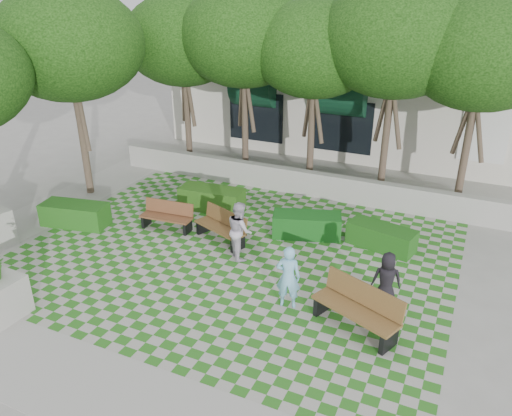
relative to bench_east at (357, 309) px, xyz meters
The scene contains 17 objects.
ground 4.12m from the bench_east, 169.70° to the left, with size 90.00×90.00×0.00m, color gray.
lawn 4.41m from the bench_east, 156.72° to the left, with size 12.00×12.00×0.00m, color #2B721E.
sidewalk_south 5.68m from the bench_east, 135.40° to the right, with size 16.00×2.00×0.01m, color #9E9B93.
sidewalk_west 11.37m from the bench_east, behind, with size 2.00×12.00×0.01m, color #9E9B93.
retaining_wall 8.02m from the bench_east, 120.14° to the left, with size 15.00×0.36×0.90m, color #9E9B93.
bench_east is the anchor object (origin of this frame).
bench_mid 5.35m from the bench_east, 152.80° to the left, with size 1.89×1.20×0.94m.
bench_west 7.14m from the bench_east, 160.07° to the left, with size 1.71×0.69×0.88m.
hedge_east 4.03m from the bench_east, 94.17° to the left, with size 1.95×0.78×0.68m, color #184A13.
hedge_midright 4.58m from the bench_east, 123.66° to the left, with size 2.07×0.83×0.72m, color #134716.
hedge_midleft 7.52m from the bench_east, 144.95° to the left, with size 2.19×0.88×0.77m, color #224D14.
hedge_west 9.65m from the bench_east, behind, with size 2.11×0.84×0.74m, color #1B5015.
person_blue 1.76m from the bench_east, behind, with size 0.59×0.39×1.62m, color #7EC3E6.
person_dark 1.24m from the bench_east, 71.16° to the left, with size 0.69×0.45×1.42m, color black.
person_white 4.25m from the bench_east, 154.71° to the left, with size 0.82×0.64×1.68m, color silver.
tree_row 10.05m from the bench_east, 131.37° to the left, with size 17.70×13.40×7.41m.
building 15.26m from the bench_east, 101.79° to the left, with size 18.00×8.92×5.15m.
Camera 1 is at (5.82, -10.03, 7.17)m, focal length 35.00 mm.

